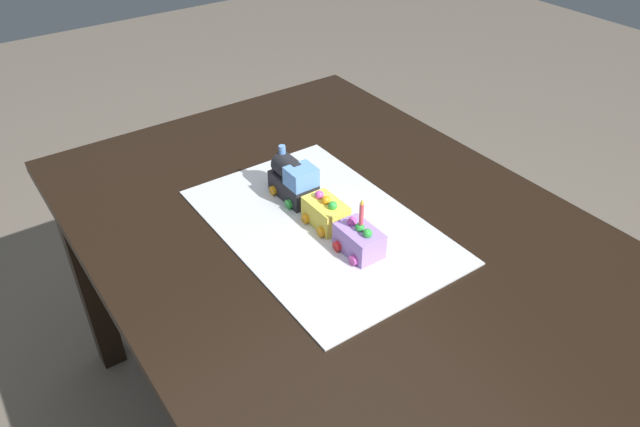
# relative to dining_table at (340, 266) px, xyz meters

# --- Properties ---
(dining_table) EXTENTS (1.40, 1.00, 0.74)m
(dining_table) POSITION_rel_dining_table_xyz_m (0.00, 0.00, 0.00)
(dining_table) COLOR black
(dining_table) RESTS_ON ground
(cake_board) EXTENTS (0.60, 0.40, 0.00)m
(cake_board) POSITION_rel_dining_table_xyz_m (-0.04, -0.03, 0.11)
(cake_board) COLOR silver
(cake_board) RESTS_ON dining_table
(cake_locomotive) EXTENTS (0.14, 0.08, 0.12)m
(cake_locomotive) POSITION_rel_dining_table_xyz_m (-0.16, -0.02, 0.16)
(cake_locomotive) COLOR #232328
(cake_locomotive) RESTS_ON cake_board
(cake_car_flatbed_lemon) EXTENTS (0.10, 0.08, 0.07)m
(cake_car_flatbed_lemon) POSITION_rel_dining_table_xyz_m (-0.03, -0.02, 0.14)
(cake_car_flatbed_lemon) COLOR #F4E04C
(cake_car_flatbed_lemon) RESTS_ON cake_board
(cake_car_tanker_lavender) EXTENTS (0.10, 0.08, 0.07)m
(cake_car_tanker_lavender) POSITION_rel_dining_table_xyz_m (0.09, -0.02, 0.14)
(cake_car_tanker_lavender) COLOR #AD84E0
(cake_car_tanker_lavender) RESTS_ON cake_board
(birthday_candle) EXTENTS (0.01, 0.01, 0.06)m
(birthday_candle) POSITION_rel_dining_table_xyz_m (0.09, -0.02, 0.21)
(birthday_candle) COLOR #F24C59
(birthday_candle) RESTS_ON cake_car_tanker_lavender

